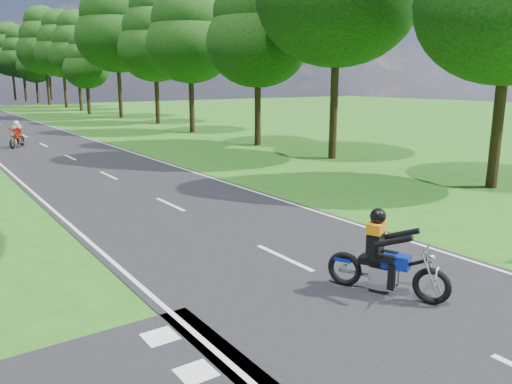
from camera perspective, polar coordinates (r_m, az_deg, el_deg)
ground at (r=10.08m, az=10.34°, el=-10.75°), size 160.00×160.00×0.00m
rider_near_blue at (r=9.63m, az=14.82°, el=-6.71°), size 1.42×2.07×1.65m
rider_far_red at (r=32.87m, az=-25.71°, el=5.98°), size 1.44×1.93×1.55m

